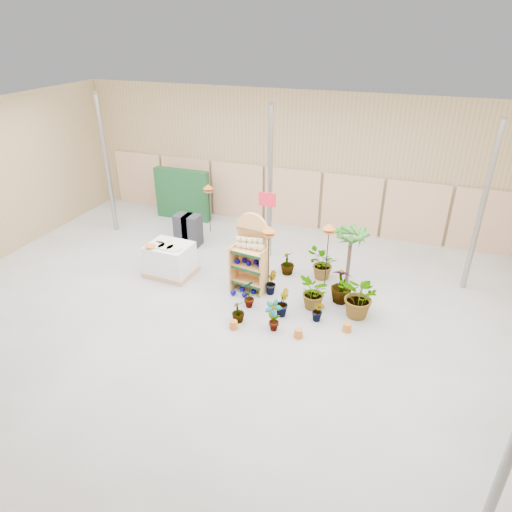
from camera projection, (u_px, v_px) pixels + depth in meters
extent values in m
cube|color=gray|center=(223.00, 319.00, 11.04)|extent=(15.00, 12.00, 0.10)
cube|color=white|center=(215.00, 126.00, 8.91)|extent=(15.00, 12.00, 0.10)
cube|color=#957C53|center=(294.00, 161.00, 15.01)|extent=(15.00, 0.10, 4.50)
cylinder|color=gray|center=(107.00, 165.00, 14.55)|extent=(0.14, 0.14, 4.50)
cylinder|color=gray|center=(482.00, 209.00, 11.23)|extent=(0.14, 0.14, 4.50)
cylinder|color=gray|center=(270.00, 184.00, 12.89)|extent=(0.14, 0.14, 4.50)
cube|color=tan|center=(140.00, 179.00, 17.29)|extent=(1.90, 0.06, 2.00)
cube|color=tan|center=(187.00, 185.00, 16.69)|extent=(1.90, 0.06, 2.00)
cube|color=tan|center=(237.00, 191.00, 16.09)|extent=(1.90, 0.06, 2.00)
cube|color=tan|center=(292.00, 198.00, 15.48)|extent=(1.90, 0.06, 2.00)
cube|color=tan|center=(351.00, 205.00, 14.88)|extent=(1.90, 0.06, 2.00)
cube|color=tan|center=(415.00, 213.00, 14.28)|extent=(1.90, 0.06, 2.00)
cube|color=tan|center=(484.00, 222.00, 13.68)|extent=(1.90, 0.06, 2.00)
cube|color=#DD9E57|center=(252.00, 258.00, 11.95)|extent=(0.89, 0.20, 1.67)
cylinder|color=#DD9E57|center=(252.00, 229.00, 11.56)|extent=(0.89, 0.20, 0.89)
cube|color=#DD9E57|center=(249.00, 281.00, 11.99)|extent=(0.91, 0.61, 0.04)
cube|color=#0F3819|center=(246.00, 285.00, 11.78)|extent=(0.84, 0.15, 0.06)
cube|color=#DD9E57|center=(249.00, 266.00, 11.78)|extent=(0.91, 0.61, 0.04)
cube|color=#0F3819|center=(246.00, 270.00, 11.57)|extent=(0.84, 0.15, 0.06)
cube|color=#DD9E57|center=(249.00, 251.00, 11.57)|extent=(0.91, 0.61, 0.04)
cube|color=#0F3819|center=(245.00, 255.00, 11.37)|extent=(0.84, 0.15, 0.06)
cube|color=#DD9E57|center=(234.00, 267.00, 11.95)|extent=(0.11, 0.49, 1.28)
cube|color=#DD9E57|center=(264.00, 272.00, 11.70)|extent=(0.11, 0.49, 1.28)
sphere|color=beige|center=(239.00, 244.00, 11.66)|extent=(0.18, 0.18, 0.18)
sphere|color=beige|center=(239.00, 239.00, 11.59)|extent=(0.14, 0.14, 0.14)
sphere|color=beige|center=(244.00, 245.00, 11.62)|extent=(0.19, 0.19, 0.19)
sphere|color=beige|center=(244.00, 240.00, 11.54)|extent=(0.14, 0.14, 0.14)
sphere|color=beige|center=(250.00, 246.00, 11.57)|extent=(0.20, 0.20, 0.20)
sphere|color=beige|center=(250.00, 240.00, 11.50)|extent=(0.14, 0.14, 0.14)
sphere|color=beige|center=(255.00, 246.00, 11.52)|extent=(0.21, 0.21, 0.21)
sphere|color=beige|center=(255.00, 241.00, 11.45)|extent=(0.14, 0.14, 0.14)
sphere|color=beige|center=(261.00, 247.00, 11.47)|extent=(0.22, 0.22, 0.22)
sphere|color=beige|center=(261.00, 241.00, 11.40)|extent=(0.14, 0.14, 0.14)
sphere|color=#050469|center=(237.00, 261.00, 11.82)|extent=(0.15, 0.15, 0.15)
sphere|color=#050469|center=(245.00, 260.00, 11.87)|extent=(0.15, 0.15, 0.15)
sphere|color=#050469|center=(249.00, 263.00, 11.72)|extent=(0.15, 0.15, 0.15)
sphere|color=#050469|center=(256.00, 262.00, 11.77)|extent=(0.15, 0.15, 0.15)
sphere|color=#050469|center=(260.00, 265.00, 11.63)|extent=(0.15, 0.15, 0.15)
sphere|color=#050469|center=(233.00, 293.00, 11.88)|extent=(0.15, 0.15, 0.15)
sphere|color=#050469|center=(242.00, 289.00, 12.03)|extent=(0.15, 0.15, 0.15)
sphere|color=#050469|center=(245.00, 295.00, 11.78)|extent=(0.15, 0.15, 0.15)
sphere|color=#050469|center=(254.00, 291.00, 11.94)|extent=(0.15, 0.15, 0.15)
cube|color=tan|center=(171.00, 271.00, 12.87)|extent=(1.34, 1.14, 0.16)
cube|color=white|center=(170.00, 257.00, 12.66)|extent=(1.23, 1.03, 0.75)
cylinder|color=beige|center=(157.00, 245.00, 12.43)|extent=(0.43, 0.43, 0.04)
cylinder|color=beige|center=(166.00, 247.00, 12.35)|extent=(0.43, 0.43, 0.04)
cylinder|color=beige|center=(174.00, 248.00, 12.26)|extent=(0.43, 0.43, 0.04)
cylinder|color=beige|center=(163.00, 240.00, 12.69)|extent=(0.43, 0.43, 0.04)
cube|color=black|center=(193.00, 238.00, 14.43)|extent=(0.50, 0.50, 0.50)
cube|color=black|center=(192.00, 223.00, 14.20)|extent=(0.50, 0.50, 0.50)
cube|color=black|center=(185.00, 236.00, 14.52)|extent=(0.50, 0.50, 0.50)
cube|color=black|center=(183.00, 222.00, 14.29)|extent=(0.50, 0.50, 0.50)
cube|color=#144621|center=(182.00, 194.00, 16.08)|extent=(2.00, 0.30, 1.80)
cylinder|color=gray|center=(267.00, 229.00, 12.98)|extent=(0.05, 0.05, 2.20)
cube|color=red|center=(267.00, 199.00, 12.52)|extent=(0.50, 0.03, 0.40)
cylinder|color=black|center=(268.00, 265.00, 11.65)|extent=(0.02, 0.02, 1.67)
cylinder|color=#C66929|center=(269.00, 235.00, 11.27)|extent=(0.30, 0.30, 0.02)
cone|color=#C66929|center=(269.00, 229.00, 11.19)|extent=(0.34, 0.34, 0.14)
cylinder|color=black|center=(327.00, 260.00, 11.93)|extent=(0.02, 0.02, 1.61)
cylinder|color=#C66929|center=(329.00, 232.00, 11.55)|extent=(0.30, 0.30, 0.02)
cone|color=#C66929|center=(329.00, 226.00, 11.47)|extent=(0.34, 0.34, 0.14)
cylinder|color=black|center=(209.00, 212.00, 15.13)|extent=(0.02, 0.02, 1.43)
cylinder|color=#C66929|center=(208.00, 191.00, 14.80)|extent=(0.30, 0.30, 0.02)
cone|color=#C66929|center=(208.00, 186.00, 14.72)|extent=(0.34, 0.34, 0.14)
cylinder|color=brown|center=(349.00, 261.00, 12.15)|extent=(0.10, 0.10, 1.35)
imported|color=#2B6E20|center=(249.00, 293.00, 11.26)|extent=(0.50, 0.52, 0.82)
imported|color=#2B6E20|center=(282.00, 302.00, 10.98)|extent=(0.33, 0.40, 0.71)
imported|color=#2B6E20|center=(314.00, 293.00, 11.17)|extent=(0.89, 0.97, 0.90)
imported|color=#2B6E20|center=(341.00, 285.00, 11.44)|extent=(0.58, 0.58, 0.96)
imported|color=#2B6E20|center=(271.00, 282.00, 11.87)|extent=(0.35, 0.40, 0.64)
imported|color=#2B6E20|center=(322.00, 264.00, 12.46)|extent=(0.91, 0.98, 0.90)
imported|color=#2B6E20|center=(238.00, 311.00, 10.77)|extent=(0.41, 0.41, 0.55)
imported|color=#2B6E20|center=(273.00, 316.00, 10.42)|extent=(0.46, 0.36, 0.79)
imported|color=#2B6E20|center=(318.00, 311.00, 10.77)|extent=(0.38, 0.35, 0.57)
imported|color=#2B6E20|center=(361.00, 297.00, 10.81)|extent=(1.31, 1.26, 1.12)
imported|color=#2B6E20|center=(287.00, 263.00, 12.76)|extent=(0.53, 0.53, 0.70)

